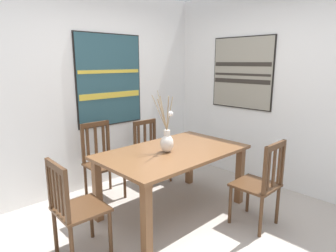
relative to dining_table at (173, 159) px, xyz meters
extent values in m
cube|color=#B2A89E|center=(-0.24, -0.51, -0.65)|extent=(6.40, 6.40, 0.03)
cube|color=white|center=(-0.24, 1.35, 0.71)|extent=(6.40, 0.12, 2.70)
cube|color=white|center=(1.62, -0.51, 0.71)|extent=(0.12, 6.40, 2.70)
cube|color=brown|center=(0.00, 0.00, 0.09)|extent=(1.65, 1.00, 0.03)
cube|color=brown|center=(-0.75, -0.42, -0.28)|extent=(0.08, 0.08, 0.71)
cube|color=brown|center=(0.75, -0.42, -0.28)|extent=(0.08, 0.08, 0.71)
cube|color=brown|center=(-0.75, 0.42, -0.28)|extent=(0.08, 0.08, 0.71)
cube|color=brown|center=(0.75, 0.42, -0.28)|extent=(0.08, 0.08, 0.71)
ellipsoid|color=silver|center=(-0.09, 0.00, 0.21)|extent=(0.16, 0.14, 0.20)
cylinder|color=silver|center=(-0.09, 0.00, 0.33)|extent=(0.07, 0.07, 0.06)
cylinder|color=#997F5B|center=(-0.14, 0.07, 0.55)|extent=(0.11, 0.14, 0.39)
cylinder|color=#997F5B|center=(-0.15, -0.07, 0.55)|extent=(0.12, 0.15, 0.40)
cylinder|color=#997F5B|center=(-0.10, 0.05, 0.54)|extent=(0.02, 0.10, 0.37)
cylinder|color=#997F5B|center=(-0.08, 0.09, 0.57)|extent=(0.03, 0.19, 0.42)
cylinder|color=#997F5B|center=(-0.05, 0.00, 0.54)|extent=(0.09, 0.01, 0.36)
cylinder|color=#997F5B|center=(-0.14, 0.02, 0.53)|extent=(0.11, 0.05, 0.35)
sphere|color=white|center=(-0.08, -0.05, 0.55)|extent=(0.06, 0.06, 0.06)
cube|color=#4C301C|center=(0.44, -0.80, -0.19)|extent=(0.42, 0.42, 0.03)
cylinder|color=#4C301C|center=(0.26, -0.62, -0.42)|extent=(0.04, 0.04, 0.43)
cylinder|color=#4C301C|center=(0.62, -0.62, -0.42)|extent=(0.04, 0.04, 0.43)
cylinder|color=#4C301C|center=(0.26, -0.98, -0.42)|extent=(0.04, 0.04, 0.43)
cylinder|color=#4C301C|center=(0.62, -0.98, -0.42)|extent=(0.04, 0.04, 0.43)
cube|color=#4C301C|center=(0.26, -0.99, 0.06)|extent=(0.04, 0.04, 0.49)
cube|color=#4C301C|center=(0.62, -0.99, 0.06)|extent=(0.04, 0.04, 0.49)
cube|color=#4C301C|center=(0.44, -0.99, 0.28)|extent=(0.38, 0.03, 0.06)
cube|color=#4C301C|center=(0.33, -0.99, 0.05)|extent=(0.04, 0.02, 0.40)
cube|color=#4C301C|center=(0.44, -0.99, 0.05)|extent=(0.04, 0.02, 0.40)
cube|color=#4C301C|center=(0.56, -0.99, 0.05)|extent=(0.04, 0.02, 0.40)
cube|color=#4C301C|center=(0.41, 0.82, -0.19)|extent=(0.43, 0.43, 0.03)
cylinder|color=#4C301C|center=(0.59, 0.64, -0.42)|extent=(0.04, 0.04, 0.43)
cylinder|color=#4C301C|center=(0.23, 0.65, -0.42)|extent=(0.04, 0.04, 0.43)
cylinder|color=#4C301C|center=(0.60, 1.00, -0.42)|extent=(0.04, 0.04, 0.43)
cylinder|color=#4C301C|center=(0.24, 1.01, -0.42)|extent=(0.04, 0.04, 0.43)
cube|color=#4C301C|center=(0.60, 1.01, 0.04)|extent=(0.04, 0.04, 0.43)
cube|color=#4C301C|center=(0.24, 1.02, 0.04)|extent=(0.04, 0.04, 0.43)
cube|color=#4C301C|center=(0.42, 1.01, 0.22)|extent=(0.38, 0.04, 0.06)
cube|color=#4C301C|center=(0.53, 1.01, 0.02)|extent=(0.04, 0.02, 0.34)
cube|color=#4C301C|center=(0.42, 1.01, 0.02)|extent=(0.04, 0.02, 0.34)
cube|color=#4C301C|center=(0.30, 1.02, 0.02)|extent=(0.04, 0.02, 0.34)
cube|color=#4C301C|center=(-1.15, 0.01, -0.19)|extent=(0.43, 0.43, 0.03)
cylinder|color=#4C301C|center=(-0.96, 0.18, -0.42)|extent=(0.04, 0.04, 0.43)
cylinder|color=#4C301C|center=(-0.97, -0.18, -0.42)|extent=(0.04, 0.04, 0.43)
cylinder|color=#4C301C|center=(-1.32, 0.19, -0.42)|extent=(0.04, 0.04, 0.43)
cylinder|color=#4C301C|center=(-1.33, -0.17, -0.42)|extent=(0.04, 0.04, 0.43)
cube|color=#4C301C|center=(-1.33, 0.19, 0.05)|extent=(0.04, 0.04, 0.46)
cube|color=#4C301C|center=(-1.34, -0.17, 0.05)|extent=(0.04, 0.04, 0.46)
cube|color=#4C301C|center=(-1.34, 0.01, 0.25)|extent=(0.05, 0.38, 0.06)
cube|color=#4C301C|center=(-1.33, 0.17, 0.04)|extent=(0.02, 0.04, 0.37)
cube|color=#4C301C|center=(-1.33, 0.09, 0.04)|extent=(0.02, 0.04, 0.37)
cube|color=#4C301C|center=(-1.34, 0.01, 0.04)|extent=(0.02, 0.04, 0.37)
cube|color=#4C301C|center=(-1.34, -0.06, 0.04)|extent=(0.02, 0.04, 0.37)
cube|color=#4C301C|center=(-1.34, -0.14, 0.04)|extent=(0.02, 0.04, 0.37)
cube|color=#4C301C|center=(-0.39, 0.85, -0.19)|extent=(0.43, 0.43, 0.03)
cylinder|color=#4C301C|center=(-0.21, 0.67, -0.42)|extent=(0.04, 0.04, 0.43)
cylinder|color=#4C301C|center=(-0.57, 0.68, -0.42)|extent=(0.04, 0.04, 0.43)
cylinder|color=#4C301C|center=(-0.20, 1.03, -0.42)|extent=(0.04, 0.04, 0.43)
cylinder|color=#4C301C|center=(-0.56, 1.04, -0.42)|extent=(0.04, 0.04, 0.43)
cube|color=#4C301C|center=(-0.20, 1.04, 0.08)|extent=(0.04, 0.04, 0.51)
cube|color=#4C301C|center=(-0.56, 1.05, 0.08)|extent=(0.04, 0.04, 0.51)
cube|color=#4C301C|center=(-0.38, 1.04, 0.30)|extent=(0.38, 0.04, 0.06)
cube|color=#4C301C|center=(-0.27, 1.04, 0.06)|extent=(0.04, 0.02, 0.42)
cube|color=#4C301C|center=(-0.38, 1.04, 0.06)|extent=(0.04, 0.02, 0.42)
cube|color=#4C301C|center=(-0.50, 1.04, 0.06)|extent=(0.04, 0.02, 0.42)
cube|color=black|center=(0.02, 1.29, 0.84)|extent=(1.03, 0.04, 1.26)
cube|color=#284C56|center=(0.02, 1.27, 0.84)|extent=(1.00, 0.01, 1.23)
cube|color=gold|center=(0.02, 1.26, 0.96)|extent=(0.97, 0.00, 0.05)
cube|color=gold|center=(0.02, 1.26, 0.63)|extent=(0.97, 0.00, 0.08)
cube|color=black|center=(1.55, 0.13, 0.93)|extent=(0.04, 0.99, 1.03)
cube|color=gray|center=(1.53, 0.13, 0.93)|extent=(0.01, 0.96, 1.00)
cube|color=#2D2823|center=(1.53, 0.13, 0.91)|extent=(0.00, 0.93, 0.03)
cube|color=#2D2823|center=(1.53, 0.13, 0.81)|extent=(0.00, 0.93, 0.06)
cube|color=#2D2823|center=(1.53, 0.13, 1.05)|extent=(0.00, 0.93, 0.06)
camera|label=1|loc=(-2.22, -2.23, 1.09)|focal=31.04mm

